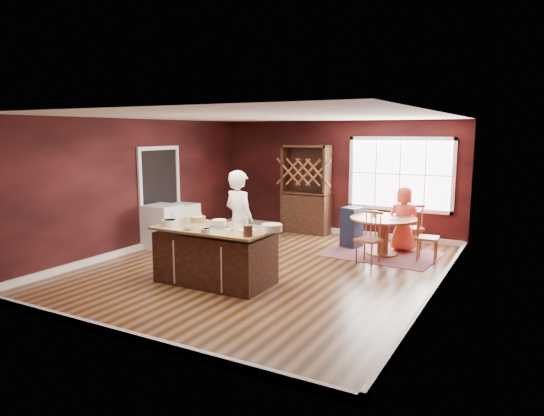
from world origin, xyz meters
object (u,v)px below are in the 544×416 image
(dining_table, at_px, (383,228))
(dryer, at_px, (182,223))
(high_chair, at_px, (352,226))
(washer, at_px, (163,227))
(chair_east, at_px, (428,236))
(kitchen_island, at_px, (215,256))
(chair_south, at_px, (368,238))
(layer_cake, at_px, (219,224))
(chair_north, at_px, (412,226))
(hutch, at_px, (306,189))
(baker, at_px, (239,222))
(toddler, at_px, (354,209))
(seated_woman, at_px, (404,219))

(dining_table, xyz_separation_m, dryer, (-4.22, -1.07, -0.10))
(high_chair, xyz_separation_m, washer, (-3.45, -2.01, 0.01))
(washer, bearing_deg, chair_east, 17.79)
(kitchen_island, relative_size, chair_south, 1.94)
(layer_cake, bearing_deg, chair_north, 60.99)
(kitchen_island, relative_size, layer_cake, 6.03)
(chair_east, bearing_deg, hutch, 63.19)
(chair_north, xyz_separation_m, high_chair, (-1.15, -0.46, -0.04))
(baker, distance_m, chair_north, 3.90)
(hutch, bearing_deg, high_chair, -31.65)
(chair_south, relative_size, high_chair, 1.10)
(toddler, bearing_deg, seated_woman, 8.13)
(washer, bearing_deg, layer_cake, -30.10)
(kitchen_island, xyz_separation_m, baker, (-0.01, 0.74, 0.45))
(chair_east, xyz_separation_m, chair_south, (-0.93, -0.71, 0.00))
(chair_east, relative_size, washer, 1.06)
(dryer, bearing_deg, chair_east, 11.05)
(kitchen_island, xyz_separation_m, high_chair, (1.10, 3.43, 0.01))
(kitchen_island, relative_size, baker, 1.07)
(baker, height_order, toddler, baker)
(high_chair, xyz_separation_m, dryer, (-3.45, -1.37, -0.02))
(toddler, height_order, hutch, hutch)
(seated_woman, bearing_deg, baker, 44.37)
(kitchen_island, xyz_separation_m, chair_south, (1.81, 2.34, 0.05))
(dryer, bearing_deg, hutch, 49.71)
(chair_north, xyz_separation_m, hutch, (-2.65, 0.47, 0.58))
(baker, height_order, chair_south, baker)
(chair_east, relative_size, seated_woman, 0.73)
(hutch, bearing_deg, chair_east, -22.51)
(chair_east, bearing_deg, dryer, 96.75)
(dryer, bearing_deg, washer, -90.00)
(toddler, height_order, washer, toddler)
(baker, relative_size, washer, 1.93)
(seated_woman, xyz_separation_m, toddler, (-1.03, -0.15, 0.14))
(seated_woman, distance_m, toddler, 1.05)
(seated_woman, bearing_deg, chair_north, -120.63)
(layer_cake, relative_size, washer, 0.34)
(layer_cake, bearing_deg, baker, 97.16)
(layer_cake, distance_m, high_chair, 3.62)
(chair_east, distance_m, high_chair, 1.69)
(seated_woman, relative_size, high_chair, 1.50)
(chair_east, distance_m, hutch, 3.45)
(toddler, bearing_deg, kitchen_island, -107.71)
(chair_south, bearing_deg, high_chair, 133.49)
(chair_south, bearing_deg, dryer, -165.76)
(baker, height_order, washer, baker)
(layer_cake, height_order, chair_north, layer_cake)
(kitchen_island, bearing_deg, high_chair, 72.30)
(washer, bearing_deg, seated_woman, 26.14)
(high_chair, relative_size, washer, 0.97)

